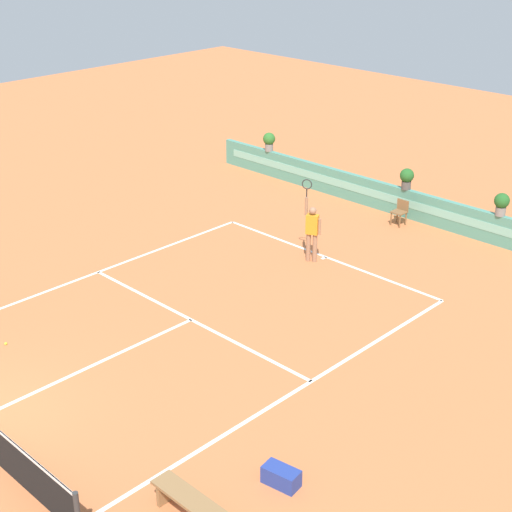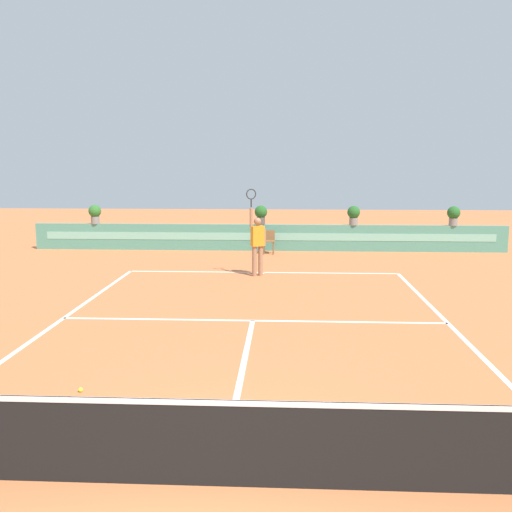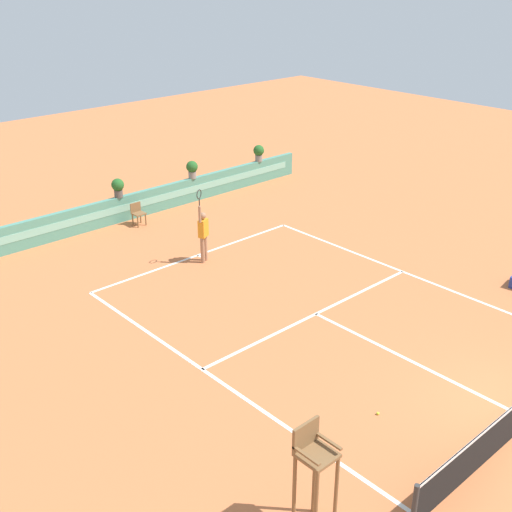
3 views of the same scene
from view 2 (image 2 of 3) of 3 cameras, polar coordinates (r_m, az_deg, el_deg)
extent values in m
plane|color=#C66B3D|center=(12.05, -0.44, -6.90)|extent=(60.00, 60.00, 0.00)
cube|color=white|center=(17.78, 0.67, -1.62)|extent=(8.22, 0.10, 0.01)
cube|color=white|center=(12.44, -0.33, -6.37)|extent=(8.22, 0.10, 0.01)
cube|color=white|center=(9.40, -1.46, -11.60)|extent=(0.10, 6.40, 0.01)
cube|color=white|center=(12.90, -19.11, -6.31)|extent=(0.10, 11.89, 0.01)
cube|color=white|center=(12.46, 18.91, -6.85)|extent=(0.10, 11.89, 0.01)
cube|color=white|center=(17.68, 0.66, -1.68)|extent=(0.10, 0.20, 0.01)
cube|color=black|center=(6.29, -3.80, -17.92)|extent=(8.82, 0.02, 0.95)
cube|color=white|center=(6.10, -3.85, -14.20)|extent=(8.82, 0.03, 0.06)
cube|color=#4C8E7A|center=(22.14, 1.13, 1.83)|extent=(18.00, 0.20, 1.00)
cube|color=#7ABCA8|center=(22.03, 1.12, 1.92)|extent=(17.10, 0.01, 0.28)
cylinder|color=brown|center=(21.22, 0.77, 0.75)|extent=(0.05, 0.05, 0.45)
cylinder|color=brown|center=(21.21, 1.72, 0.75)|extent=(0.05, 0.05, 0.45)
cylinder|color=brown|center=(21.57, 0.80, 0.89)|extent=(0.05, 0.05, 0.45)
cylinder|color=brown|center=(21.56, 1.74, 0.88)|extent=(0.05, 0.05, 0.45)
cube|color=brown|center=(21.35, 1.26, 1.47)|extent=(0.44, 0.44, 0.04)
cube|color=brown|center=(21.53, 1.28, 2.07)|extent=(0.44, 0.04, 0.36)
cylinder|color=#9E7051|center=(17.22, 0.46, -0.47)|extent=(0.14, 0.14, 0.90)
cylinder|color=#9E7051|center=(17.14, -0.16, -0.51)|extent=(0.14, 0.14, 0.90)
cube|color=orange|center=(17.07, 0.15, 1.99)|extent=(0.42, 0.35, 0.60)
sphere|color=#9E7051|center=(17.02, 0.15, 3.43)|extent=(0.22, 0.22, 0.22)
cylinder|color=#9E7051|center=(16.94, -0.48, 3.81)|extent=(0.09, 0.09, 0.55)
cylinder|color=black|center=(16.90, -0.48, 5.23)|extent=(0.04, 0.04, 0.24)
torus|color=#262626|center=(16.89, -0.48, 6.11)|extent=(0.29, 0.16, 0.31)
cylinder|color=#9E7051|center=(17.16, 0.83, 1.86)|extent=(0.09, 0.09, 0.50)
sphere|color=#CCE033|center=(9.12, -16.88, -12.49)|extent=(0.07, 0.07, 0.07)
cylinder|color=gray|center=(22.94, 18.83, 3.20)|extent=(0.32, 0.32, 0.28)
sphere|color=#235B23|center=(22.91, 18.87, 4.06)|extent=(0.48, 0.48, 0.48)
cylinder|color=gray|center=(23.25, -15.54, 3.43)|extent=(0.32, 0.32, 0.28)
sphere|color=#2D6B28|center=(23.22, -15.58, 4.28)|extent=(0.48, 0.48, 0.48)
cylinder|color=gray|center=(22.21, 9.56, 3.38)|extent=(0.32, 0.32, 0.28)
sphere|color=#235B23|center=(22.18, 9.59, 4.27)|extent=(0.48, 0.48, 0.48)
cylinder|color=#514C47|center=(22.08, 0.48, 3.48)|extent=(0.32, 0.32, 0.28)
sphere|color=#235B23|center=(22.05, 0.49, 4.37)|extent=(0.48, 0.48, 0.48)
camera|label=1|loc=(14.54, 95.83, 26.34)|focal=54.86mm
camera|label=3|loc=(14.20, -86.39, 25.27)|focal=45.82mm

